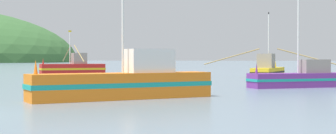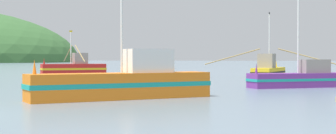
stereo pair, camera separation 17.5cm
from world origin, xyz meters
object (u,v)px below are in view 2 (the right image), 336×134
Objects in this scene: fishing_boat_red at (74,68)px; fishing_boat_orange at (125,82)px; fishing_boat_yellow at (268,70)px; fishing_boat_purple at (308,78)px.

fishing_boat_orange reaches higher than fishing_boat_red.
fishing_boat_yellow is 29.28m from fishing_boat_orange.
fishing_boat_red is at bearing -103.51° from fishing_boat_orange.
fishing_boat_purple is 33.16m from fishing_boat_red.
fishing_boat_yellow is 1.38× the size of fishing_boat_red.
fishing_boat_red is 1.20× the size of fishing_boat_orange.
fishing_boat_purple reaches higher than fishing_boat_yellow.
fishing_boat_purple is 1.00× the size of fishing_boat_orange.
fishing_boat_orange is at bearing 82.48° from fishing_boat_red.
fishing_boat_orange reaches higher than fishing_boat_purple.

